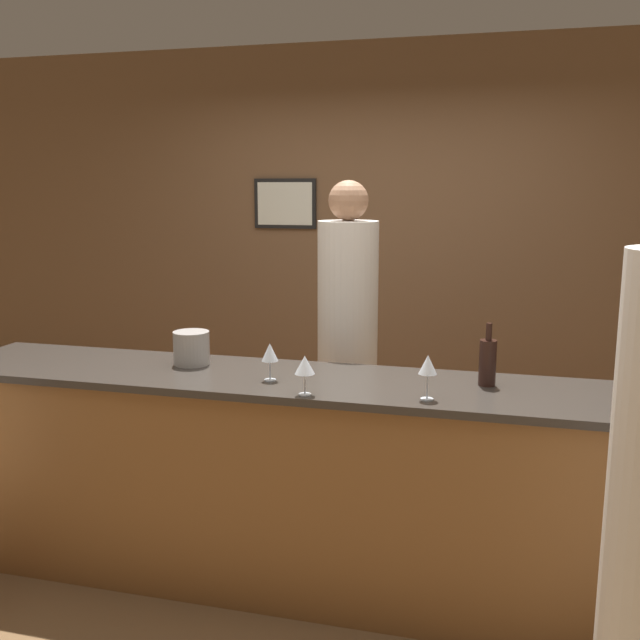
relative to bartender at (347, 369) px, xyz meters
name	(u,v)px	position (x,y,z in m)	size (l,w,h in m)	color
ground_plane	(315,586)	(0.00, -0.68, -0.89)	(14.00, 14.00, 0.00)	brown
back_wall	(383,256)	(0.00, 1.12, 0.51)	(8.00, 0.08, 2.80)	brown
bar_counter	(315,485)	(0.00, -0.68, -0.38)	(3.60, 0.62, 1.02)	brown
bartender	(347,369)	(0.00, 0.00, 0.00)	(0.32, 0.32, 1.90)	silver
wine_bottle_0	(488,361)	(0.75, -0.59, 0.23)	(0.07, 0.07, 0.28)	black
ice_bucket	(192,348)	(-0.64, -0.58, 0.21)	(0.17, 0.17, 0.16)	#9E9993
wine_glass_0	(270,353)	(-0.18, -0.76, 0.25)	(0.07, 0.07, 0.17)	silver
wine_glass_1	(305,366)	(0.03, -0.93, 0.25)	(0.08, 0.08, 0.17)	silver
wine_glass_2	(428,366)	(0.53, -0.87, 0.27)	(0.08, 0.08, 0.19)	silver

